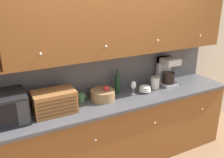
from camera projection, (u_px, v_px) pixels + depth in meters
name	position (u px, v px, depth m)	size (l,w,h in m)	color
ground_plane	(106.00, 150.00, 3.71)	(24.00, 24.00, 0.00)	#896647
wall_back	(104.00, 66.00, 3.29)	(5.72, 0.06, 2.60)	silver
counter_unit	(115.00, 132.00, 3.30)	(3.34, 0.61, 0.95)	brown
backsplash_panel	(105.00, 73.00, 3.29)	(3.32, 0.01, 0.55)	#4C4C51
upper_cabinets	(123.00, 18.00, 2.98)	(3.32, 0.36, 0.88)	brown
microwave	(2.00, 109.00, 2.56)	(0.50, 0.43, 0.31)	black
bread_box	(54.00, 102.00, 2.77)	(0.47, 0.30, 0.26)	#996033
mug	(81.00, 97.00, 3.08)	(0.10, 0.09, 0.10)	#4C845B
fruit_basket	(103.00, 94.00, 3.13)	(0.31, 0.31, 0.18)	#937047
wine_bottle	(117.00, 83.00, 3.30)	(0.07, 0.07, 0.33)	#19381E
wine_glass	(133.00, 85.00, 3.25)	(0.07, 0.07, 0.19)	silver
bowl_stack_on_counter	(145.00, 89.00, 3.36)	(0.17, 0.17, 0.09)	silver
storage_canister	(155.00, 82.00, 3.47)	(0.13, 0.13, 0.17)	silver
coffee_maker	(167.00, 71.00, 3.59)	(0.23, 0.27, 0.40)	#B7B7BC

